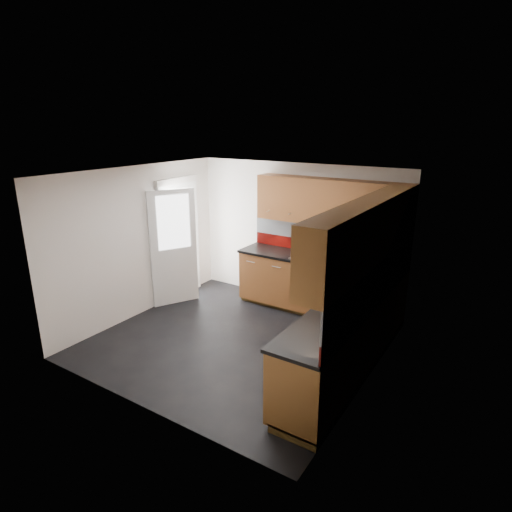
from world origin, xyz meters
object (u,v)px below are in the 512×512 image
Objects in this scene: gas_hob at (312,257)px; food_processor at (363,280)px; utensil_pot at (300,247)px; toaster at (334,253)px.

food_processor is at bearing -38.53° from gas_hob.
gas_hob is at bearing -28.48° from utensil_pot.
utensil_pot is 1.81m from food_processor.
toaster is 1.39m from food_processor.
toaster is at bearing 128.41° from food_processor.
utensil_pot is at bearing 143.33° from food_processor.
utensil_pot reaches higher than food_processor.
gas_hob is 1.26× the size of utensil_pot.
food_processor is at bearing -36.67° from utensil_pot.
toaster is at bearing 29.26° from gas_hob.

